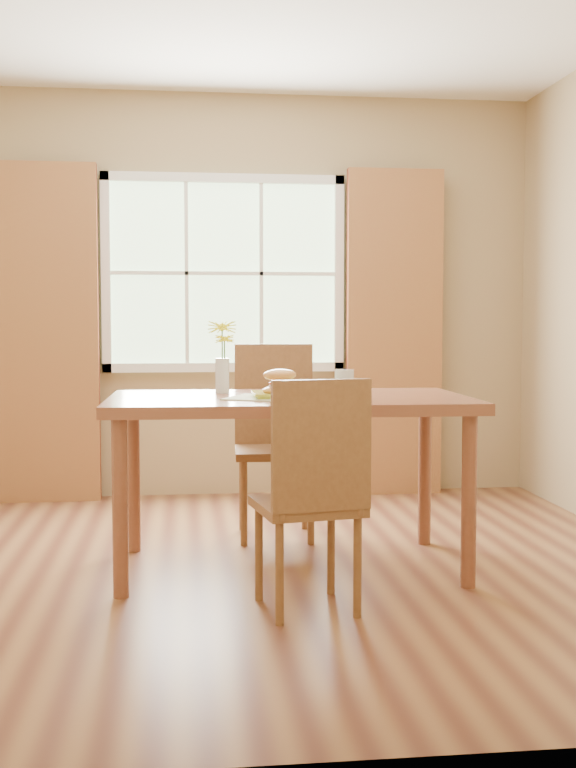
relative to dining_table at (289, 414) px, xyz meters
The scene contains 12 objects.
room 0.65m from the dining_table, behind, with size 4.24×3.84×2.74m.
window 2.03m from the dining_table, 96.67° to the left, with size 1.62×0.06×1.32m.
curtain_left 2.27m from the dining_table, 127.62° to the left, with size 0.65×0.08×2.20m, color #612717.
curtain_right 2.04m from the dining_table, 62.30° to the left, with size 0.65×0.08×2.20m, color #612717.
dining_table is the anchor object (origin of this frame).
chair_near 0.73m from the dining_table, 88.88° to the right, with size 0.46×0.46×0.96m.
chair_far 0.73m from the dining_table, 89.67° to the left, with size 0.46×0.46×1.05m.
placemat 0.16m from the dining_table, 117.64° to the right, with size 0.45×0.33×0.01m, color silver.
plate 0.15m from the dining_table, 114.59° to the right, with size 0.26×0.26×0.01m, color gold.
croissant_sandwich 0.23m from the dining_table, 112.49° to the right, with size 0.18×0.14×0.12m.
water_glass 0.31m from the dining_table, 25.61° to the right, with size 0.09×0.09×0.13m.
flower_vase 0.48m from the dining_table, 142.82° to the left, with size 0.14×0.14×0.36m.
Camera 1 is at (-0.28, -4.20, 1.18)m, focal length 42.00 mm.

